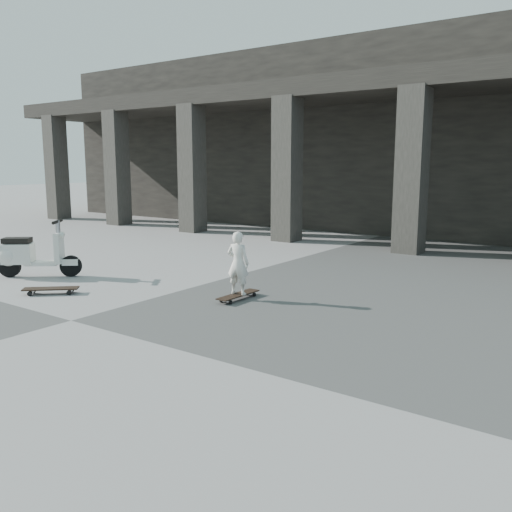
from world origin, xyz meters
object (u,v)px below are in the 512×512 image
Objects in this scene: longboard at (238,295)px; scooter at (25,255)px; skateboard_spare at (51,289)px; child at (238,263)px.

scooter is (-4.46, -0.99, 0.37)m from longboard.
child is at bearing -12.96° from skateboard_spare.
scooter is at bearing 1.56° from child.
longboard is 1.08× the size of skateboard_spare.
child is at bearing -25.77° from scooter.
child is 4.57m from scooter.
child is (2.81, 1.56, 0.52)m from skateboard_spare.
skateboard_spare is 0.62× the size of scooter.
skateboard_spare reaches higher than longboard.
child reaches higher than longboard.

